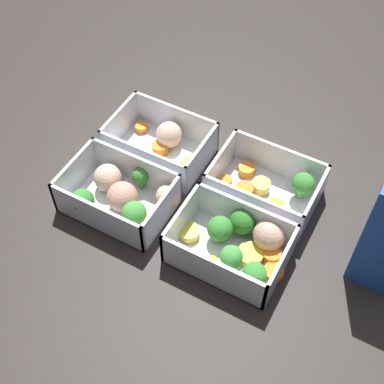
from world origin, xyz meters
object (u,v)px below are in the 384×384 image
container_near_right (164,144)px  container_far_right (122,196)px  container_near_left (268,187)px  container_far_left (240,243)px

container_near_right → container_far_right: size_ratio=0.94×
container_far_right → container_near_left: bearing=-146.2°
container_near_left → container_near_right: (0.19, -0.00, -0.00)m
container_near_right → container_near_left: bearing=179.7°
container_near_right → container_far_left: same height
container_near_right → container_far_right: bearing=90.2°
container_far_left → container_near_left: bearing=-86.3°
container_far_right → container_near_right: bearing=-89.8°
container_near_left → container_near_right: 0.19m
container_near_left → container_far_left: (-0.01, 0.12, 0.00)m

